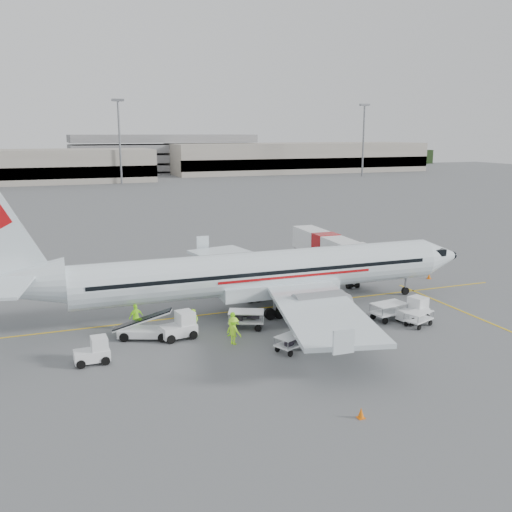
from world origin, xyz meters
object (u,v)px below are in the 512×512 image
(jet_bridge, at_px, (326,254))
(tug_mid, at_px, (178,326))
(tug_aft, at_px, (92,351))
(aircraft, at_px, (264,244))
(belt_loader, at_px, (145,320))
(tug_fore, at_px, (413,310))

(jet_bridge, xyz_separation_m, tug_mid, (-17.62, -12.48, -1.10))
(tug_mid, height_order, tug_aft, tug_mid)
(jet_bridge, bearing_deg, tug_aft, -146.19)
(aircraft, height_order, belt_loader, aircraft)
(belt_loader, bearing_deg, jet_bridge, 52.72)
(tug_fore, bearing_deg, tug_mid, 157.01)
(aircraft, distance_m, tug_fore, 12.05)
(jet_bridge, relative_size, tug_aft, 7.36)
(aircraft, xyz_separation_m, jet_bridge, (9.95, 8.75, -3.27))
(tug_mid, bearing_deg, tug_fore, -18.79)
(aircraft, bearing_deg, tug_mid, -153.15)
(belt_loader, distance_m, tug_fore, 19.29)
(aircraft, height_order, tug_fore, aircraft)
(aircraft, relative_size, tug_mid, 16.29)
(jet_bridge, height_order, tug_mid, jet_bridge)
(aircraft, distance_m, belt_loader, 10.92)
(belt_loader, bearing_deg, tug_aft, -118.28)
(tug_fore, distance_m, tug_aft, 22.76)
(aircraft, xyz_separation_m, tug_fore, (9.26, -6.34, -4.39))
(aircraft, xyz_separation_m, tug_mid, (-7.67, -3.73, -4.37))
(aircraft, relative_size, belt_loader, 8.11)
(jet_bridge, bearing_deg, aircraft, -137.14)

